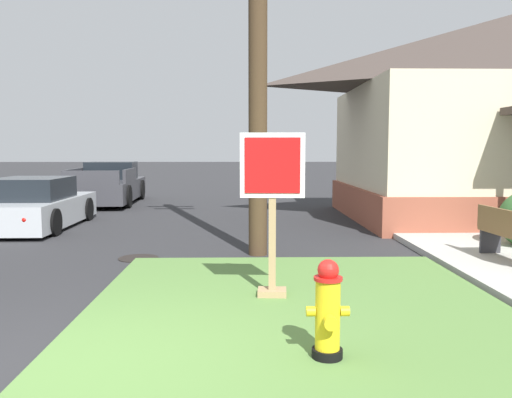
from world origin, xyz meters
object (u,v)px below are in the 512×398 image
parked_sedan_silver (35,206)px  street_bench (508,233)px  manhole_cover (138,258)px  pickup_truck_charcoal (108,186)px  fire_hydrant (328,312)px  stop_sign (272,216)px

parked_sedan_silver → street_bench: (9.41, -4.59, 0.04)m
manhole_cover → pickup_truck_charcoal: 10.13m
fire_hydrant → street_bench: bearing=47.0°
stop_sign → street_bench: bearing=24.8°
manhole_cover → stop_sign: bearing=-50.3°
parked_sedan_silver → pickup_truck_charcoal: bearing=87.6°
stop_sign → pickup_truck_charcoal: size_ratio=0.39×
pickup_truck_charcoal → parked_sedan_silver: bearing=-92.4°
fire_hydrant → pickup_truck_charcoal: size_ratio=0.17×
stop_sign → fire_hydrant: bearing=-79.0°
manhole_cover → pickup_truck_charcoal: size_ratio=0.13×
fire_hydrant → manhole_cover: 5.37m
fire_hydrant → manhole_cover: size_ratio=1.26×
fire_hydrant → manhole_cover: bearing=119.2°
manhole_cover → street_bench: size_ratio=0.47×
fire_hydrant → manhole_cover: (-2.61, 4.66, -0.49)m
fire_hydrant → stop_sign: bearing=101.0°
manhole_cover → street_bench: bearing=-8.1°
parked_sedan_silver → stop_sign: bearing=-49.4°
stop_sign → manhole_cover: (-2.23, 2.68, -1.09)m
parked_sedan_silver → pickup_truck_charcoal: pickup_truck_charcoal is taller
manhole_cover → parked_sedan_silver: bearing=131.2°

